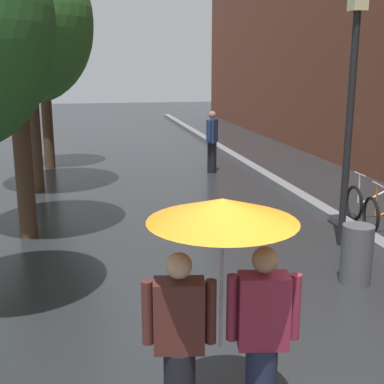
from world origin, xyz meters
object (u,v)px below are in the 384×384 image
(street_tree_3, at_px, (41,25))
(litter_bin, at_px, (357,254))
(street_tree_1, at_px, (12,21))
(pedestrian_walking_midground, at_px, (212,141))
(couple_under_umbrella, at_px, (222,280))
(street_lamp_post, at_px, (351,102))
(street_tree_2, at_px, (27,25))
(parked_bicycle_3, at_px, (378,201))

(street_tree_3, xyz_separation_m, litter_bin, (4.76, -9.57, -3.67))
(street_tree_1, distance_m, pedestrian_walking_midground, 7.28)
(couple_under_umbrella, bearing_deg, pedestrian_walking_midground, 76.65)
(street_tree_1, height_order, couple_under_umbrella, street_tree_1)
(street_tree_1, relative_size, street_lamp_post, 1.22)
(street_tree_2, distance_m, street_lamp_post, 7.62)
(parked_bicycle_3, relative_size, litter_bin, 1.31)
(couple_under_umbrella, distance_m, pedestrian_walking_midground, 10.87)
(street_tree_1, xyz_separation_m, litter_bin, (4.74, -3.04, -3.28))
(street_tree_1, bearing_deg, litter_bin, -32.66)
(litter_bin, bearing_deg, street_tree_1, 147.34)
(street_tree_2, height_order, pedestrian_walking_midground, street_tree_2)
(street_tree_3, distance_m, street_lamp_post, 9.80)
(street_tree_3, height_order, parked_bicycle_3, street_tree_3)
(parked_bicycle_3, height_order, street_lamp_post, street_lamp_post)
(parked_bicycle_3, relative_size, pedestrian_walking_midground, 0.63)
(street_tree_1, xyz_separation_m, pedestrian_walking_midground, (4.59, 4.91, -2.81))
(street_tree_2, relative_size, litter_bin, 6.73)
(parked_bicycle_3, relative_size, couple_under_umbrella, 0.55)
(couple_under_umbrella, distance_m, street_lamp_post, 5.34)
(street_lamp_post, relative_size, pedestrian_walking_midground, 2.36)
(street_tree_2, relative_size, pedestrian_walking_midground, 3.26)
(pedestrian_walking_midground, bearing_deg, litter_bin, -88.89)
(couple_under_umbrella, bearing_deg, street_tree_2, 103.35)
(street_tree_1, height_order, street_lamp_post, street_tree_1)
(street_tree_1, relative_size, pedestrian_walking_midground, 2.89)
(street_tree_1, distance_m, street_tree_2, 3.63)
(parked_bicycle_3, bearing_deg, street_tree_3, 134.98)
(parked_bicycle_3, height_order, couple_under_umbrella, couple_under_umbrella)
(street_tree_3, bearing_deg, street_lamp_post, -56.54)
(street_tree_2, xyz_separation_m, pedestrian_walking_midground, (4.71, 1.29, -3.00))
(street_tree_2, bearing_deg, couple_under_umbrella, -76.65)
(street_tree_1, distance_m, parked_bicycle_3, 7.54)
(litter_bin, xyz_separation_m, pedestrian_walking_midground, (-0.15, 7.95, 0.48))
(litter_bin, bearing_deg, street_lamp_post, 69.58)
(couple_under_umbrella, bearing_deg, litter_bin, 44.48)
(street_tree_1, xyz_separation_m, parked_bicycle_3, (6.76, -0.24, -3.33))
(street_tree_3, height_order, couple_under_umbrella, street_tree_3)
(street_lamp_post, bearing_deg, parked_bicycle_3, 41.51)
(street_tree_1, xyz_separation_m, street_lamp_post, (5.31, -1.52, -1.28))
(street_lamp_post, xyz_separation_m, pedestrian_walking_midground, (-0.72, 6.43, -1.53))
(couple_under_umbrella, height_order, pedestrian_walking_midground, couple_under_umbrella)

